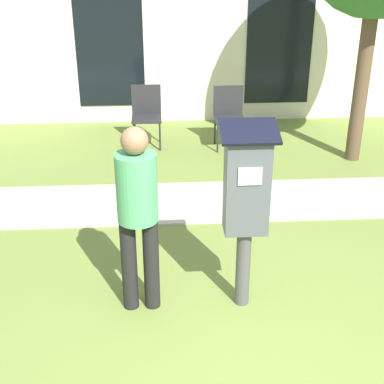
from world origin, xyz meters
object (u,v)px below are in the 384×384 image
at_px(person_standing, 138,207).
at_px(outdoor_chair_left, 147,111).
at_px(outdoor_chair_middle, 229,112).
at_px(parking_meter, 246,195).

distance_m(person_standing, outdoor_chair_left, 4.08).
xyz_separation_m(person_standing, outdoor_chair_left, (0.01, 4.06, -0.40)).
height_order(person_standing, outdoor_chair_middle, person_standing).
xyz_separation_m(parking_meter, person_standing, (-0.85, 0.01, -0.09)).
height_order(person_standing, outdoor_chair_left, person_standing).
bearing_deg(outdoor_chair_left, outdoor_chair_middle, -26.19).
bearing_deg(person_standing, parking_meter, 2.68).
distance_m(parking_meter, outdoor_chair_left, 4.18).
height_order(outdoor_chair_left, outdoor_chair_middle, same).
relative_size(person_standing, outdoor_chair_middle, 1.76).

